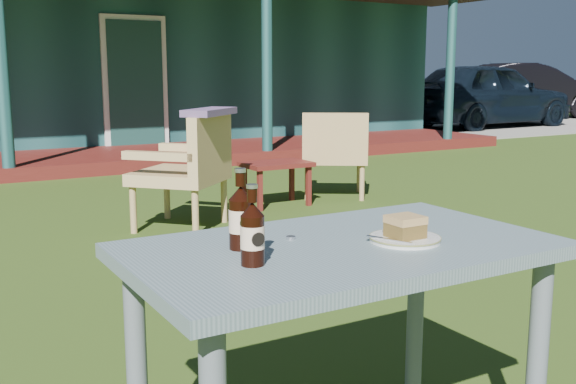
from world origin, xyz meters
TOP-DOWN VIEW (x-y plane):
  - ground at (0.00, 0.00)m, footprint 80.00×80.00m
  - gravel_strip at (10.50, 8.50)m, footprint 9.00×6.00m
  - car_near at (10.24, 7.56)m, footprint 4.28×1.83m
  - car_far at (13.44, 9.24)m, footprint 4.63×2.91m
  - cafe_table at (0.00, -1.60)m, footprint 1.20×0.70m
  - plate at (0.17, -1.67)m, footprint 0.20×0.20m
  - cake_slice at (0.16, -1.68)m, footprint 0.09×0.09m
  - fork at (0.10, -1.68)m, footprint 0.07×0.13m
  - cola_bottle_near at (-0.27, -1.51)m, footprint 0.07×0.07m
  - cola_bottle_far at (-0.32, -1.67)m, footprint 0.06×0.06m
  - bottle_cap at (-0.10, -1.49)m, footprint 0.03×0.03m
  - armchair_left at (0.87, 1.68)m, footprint 0.89×0.89m
  - armchair_right at (2.57, 2.21)m, footprint 0.82×0.81m
  - floral_throw at (0.99, 1.55)m, footprint 0.57×0.55m
  - side_table at (1.89, 2.13)m, footprint 0.60×0.40m

SIDE VIEW (x-z plane):
  - ground at x=0.00m, z-range 0.00..0.00m
  - gravel_strip at x=10.50m, z-range 0.00..0.02m
  - side_table at x=1.89m, z-range 0.14..0.54m
  - armchair_right at x=2.57m, z-range 0.05..0.88m
  - armchair_left at x=0.87m, z-range 0.05..0.93m
  - cafe_table at x=0.00m, z-range 0.26..0.98m
  - car_near at x=10.24m, z-range 0.00..1.44m
  - car_far at x=13.44m, z-range 0.00..1.44m
  - bottle_cap at x=-0.10m, z-range 0.72..0.73m
  - plate at x=0.17m, z-range 0.72..0.74m
  - fork at x=0.10m, z-range 0.73..0.74m
  - cake_slice at x=0.16m, z-range 0.73..0.80m
  - cola_bottle_far at x=-0.32m, z-range 0.70..0.90m
  - cola_bottle_near at x=-0.27m, z-range 0.70..0.92m
  - floral_throw at x=0.99m, z-range 0.88..0.93m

